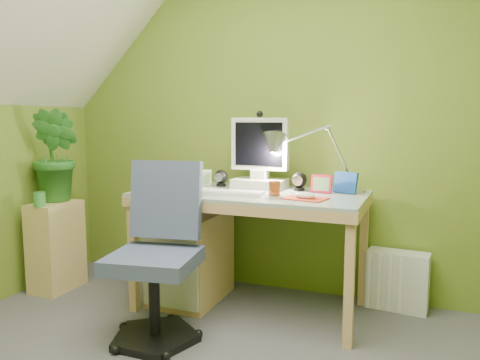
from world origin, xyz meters
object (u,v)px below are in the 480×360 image
(side_ledge, at_px, (56,246))
(task_chair, at_px, (153,258))
(desk_lamp, at_px, (329,143))
(radiator, at_px, (397,281))
(desk, at_px, (250,250))
(monitor, at_px, (260,152))
(potted_plant, at_px, (57,155))

(side_ledge, height_order, task_chair, task_chair)
(desk_lamp, height_order, radiator, desk_lamp)
(desk, bearing_deg, monitor, 90.56)
(desk, xyz_separation_m, monitor, (0.00, 0.18, 0.61))
(side_ledge, bearing_deg, potted_plant, 90.00)
(desk_lamp, relative_size, potted_plant, 0.92)
(monitor, height_order, side_ledge, monitor)
(monitor, bearing_deg, side_ledge, -165.32)
(desk, xyz_separation_m, desk_lamp, (0.45, 0.18, 0.68))
(desk, relative_size, task_chair, 1.52)
(desk, height_order, monitor, monitor)
(desk_lamp, distance_m, task_chair, 1.26)
(task_chair, bearing_deg, monitor, 58.72)
(desk, bearing_deg, side_ledge, -172.19)
(potted_plant, relative_size, radiator, 1.75)
(desk, height_order, task_chair, task_chair)
(monitor, height_order, radiator, monitor)
(potted_plant, distance_m, task_chair, 1.27)
(desk_lamp, distance_m, side_ledge, 2.03)
(potted_plant, distance_m, radiator, 2.45)
(monitor, distance_m, task_chair, 1.01)
(side_ledge, bearing_deg, desk, 7.25)
(desk_lamp, relative_size, radiator, 1.61)
(task_chair, bearing_deg, radiator, 28.97)
(desk_lamp, distance_m, potted_plant, 1.88)
(task_chair, bearing_deg, desk, 53.05)
(side_ledge, relative_size, task_chair, 0.67)
(side_ledge, bearing_deg, radiator, 12.33)
(monitor, bearing_deg, task_chair, -112.20)
(side_ledge, xyz_separation_m, potted_plant, (0.00, 0.05, 0.64))
(monitor, height_order, potted_plant, potted_plant)
(side_ledge, relative_size, radiator, 1.67)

